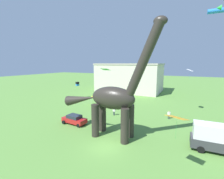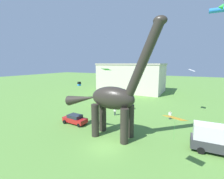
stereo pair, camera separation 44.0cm
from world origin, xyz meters
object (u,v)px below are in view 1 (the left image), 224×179
object	(u,v)px
parked_box_truck	(217,138)
person_photographer	(125,113)
person_watching_child	(169,114)
kite_mid_left	(177,118)
person_far_spectator	(114,111)
festival_canopy_tent	(99,95)
parked_sedan_left	(74,119)
kite_far_right	(105,69)
kite_mid_center	(217,10)
kite_near_low	(77,84)
kite_far_left	(190,70)
dinosaur_sculpture	(112,98)

from	to	relation	value
parked_box_truck	person_photographer	world-z (taller)	parked_box_truck
person_watching_child	kite_mid_left	bearing A→B (deg)	-57.81
person_far_spectator	festival_canopy_tent	distance (m)	8.02
festival_canopy_tent	parked_sedan_left	bearing A→B (deg)	-79.61
parked_box_truck	person_watching_child	world-z (taller)	parked_box_truck
kite_far_right	kite_mid_center	world-z (taller)	kite_mid_center
kite_mid_left	kite_near_low	size ratio (longest dim) A/B	1.85
parked_sedan_left	kite_mid_left	xyz separation A→B (m)	(16.06, -6.12, 4.84)
kite_near_low	kite_far_left	xyz separation A→B (m)	(28.63, -0.67, 4.46)
kite_mid_left	dinosaur_sculpture	bearing A→B (deg)	149.41
dinosaur_sculpture	parked_box_truck	xyz separation A→B (m)	(12.44, 1.78, -3.83)
parked_box_truck	person_watching_child	distance (m)	10.88
dinosaur_sculpture	parked_sedan_left	size ratio (longest dim) A/B	3.52
festival_canopy_tent	kite_mid_left	size ratio (longest dim) A/B	1.51
parked_sedan_left	festival_canopy_tent	distance (m)	12.03
person_far_spectator	kite_far_right	size ratio (longest dim) A/B	0.85
person_photographer	kite_mid_left	world-z (taller)	kite_mid_left
kite_near_low	kite_mid_left	bearing A→B (deg)	-38.11
kite_far_right	person_watching_child	bearing A→B (deg)	14.08
parked_box_truck	kite_mid_center	world-z (taller)	kite_mid_center
kite_far_right	kite_mid_left	bearing A→B (deg)	-43.00
kite_near_low	kite_mid_center	size ratio (longest dim) A/B	0.49
festival_canopy_tent	kite_mid_left	bearing A→B (deg)	-44.38
person_photographer	kite_near_low	world-z (taller)	kite_near_low
dinosaur_sculpture	person_photographer	bearing A→B (deg)	109.50
parked_box_truck	kite_far_left	size ratio (longest dim) A/B	2.86
dinosaur_sculpture	person_far_spectator	xyz separation A→B (m)	(-3.57, 8.07, -4.52)
person_far_spectator	parked_sedan_left	bearing A→B (deg)	62.14
festival_canopy_tent	kite_mid_center	bearing A→B (deg)	-12.53
kite_mid_left	kite_far_left	world-z (taller)	kite_far_left
parked_sedan_left	kite_near_low	world-z (taller)	kite_near_low
dinosaur_sculpture	parked_sedan_left	world-z (taller)	dinosaur_sculpture
parked_box_truck	kite_near_low	distance (m)	35.39
kite_near_low	kite_far_left	size ratio (longest dim) A/B	0.57
kite_mid_left	kite_near_low	bearing A→B (deg)	141.89
festival_canopy_tent	kite_far_right	bearing A→B (deg)	-48.23
kite_far_left	kite_near_low	bearing A→B (deg)	178.66
festival_canopy_tent	kite_far_left	xyz separation A→B (m)	(18.98, 3.36, 6.18)
person_photographer	person_far_spectator	xyz separation A→B (m)	(-2.25, -0.15, 0.28)
person_far_spectator	kite_far_right	distance (m)	8.15
kite_far_left	person_watching_child	bearing A→B (deg)	-117.74
kite_mid_left	person_far_spectator	bearing A→B (deg)	132.57
person_watching_child	festival_canopy_tent	world-z (taller)	festival_canopy_tent
parked_box_truck	kite_mid_center	bearing A→B (deg)	93.21
dinosaur_sculpture	person_far_spectator	distance (m)	9.91
parked_box_truck	kite_mid_center	xyz separation A→B (m)	(-0.59, 6.26, 15.49)
parked_sedan_left	person_photographer	distance (m)	9.50
kite_mid_center	kite_far_left	size ratio (longest dim) A/B	1.15
kite_far_right	kite_far_left	world-z (taller)	kite_far_right
kite_mid_left	kite_near_low	xyz separation A→B (m)	(-27.86, 21.85, -1.38)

